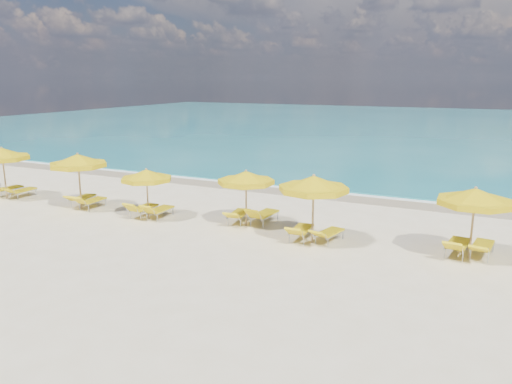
% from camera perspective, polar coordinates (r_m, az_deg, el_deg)
% --- Properties ---
extents(ground_plane, '(120.00, 120.00, 0.00)m').
position_cam_1_polar(ground_plane, '(20.06, -1.86, -4.21)').
color(ground_plane, beige).
extents(ocean, '(120.00, 80.00, 0.30)m').
position_cam_1_polar(ocean, '(65.87, 17.91, 7.16)').
color(ocean, '#146E75').
rests_on(ocean, ground).
extents(wet_sand_band, '(120.00, 2.60, 0.01)m').
position_cam_1_polar(wet_sand_band, '(26.63, 5.50, 0.04)').
color(wet_sand_band, tan).
rests_on(wet_sand_band, ground).
extents(foam_line, '(120.00, 1.20, 0.03)m').
position_cam_1_polar(foam_line, '(27.36, 6.08, 0.38)').
color(foam_line, white).
rests_on(foam_line, ground).
extents(whitecap_near, '(14.00, 0.36, 0.05)m').
position_cam_1_polar(whitecap_near, '(37.58, 1.97, 3.87)').
color(whitecap_near, white).
rests_on(whitecap_near, ground).
extents(whitecap_far, '(18.00, 0.30, 0.05)m').
position_cam_1_polar(whitecap_far, '(41.43, 24.18, 3.59)').
color(whitecap_far, white).
rests_on(whitecap_far, ground).
extents(umbrella_1, '(3.01, 3.01, 2.62)m').
position_cam_1_polar(umbrella_1, '(27.59, -27.03, 3.85)').
color(umbrella_1, tan).
rests_on(umbrella_1, ground).
extents(umbrella_2, '(3.28, 3.28, 2.62)m').
position_cam_1_polar(umbrella_2, '(24.00, -19.68, 3.35)').
color(umbrella_2, tan).
rests_on(umbrella_2, ground).
extents(umbrella_3, '(2.46, 2.46, 2.19)m').
position_cam_1_polar(umbrella_3, '(21.58, -12.41, 1.83)').
color(umbrella_3, tan).
rests_on(umbrella_3, ground).
extents(umbrella_4, '(2.97, 2.97, 2.33)m').
position_cam_1_polar(umbrella_4, '(19.97, -1.15, 1.61)').
color(umbrella_4, tan).
rests_on(umbrella_4, ground).
extents(umbrella_5, '(2.95, 2.95, 2.57)m').
position_cam_1_polar(umbrella_5, '(17.93, 6.60, 0.88)').
color(umbrella_5, tan).
rests_on(umbrella_5, ground).
extents(umbrella_6, '(3.22, 3.22, 2.48)m').
position_cam_1_polar(umbrella_6, '(17.72, 23.75, -0.55)').
color(umbrella_6, tan).
rests_on(umbrella_6, ground).
extents(lounger_1_left, '(0.69, 1.79, 0.82)m').
position_cam_1_polar(lounger_1_left, '(28.63, -26.49, 0.09)').
color(lounger_1_left, '#A5A8AD').
rests_on(lounger_1_left, ground).
extents(lounger_1_right, '(0.62, 1.75, 0.70)m').
position_cam_1_polar(lounger_1_right, '(27.84, -25.13, -0.13)').
color(lounger_1_right, '#A5A8AD').
rests_on(lounger_1_right, ground).
extents(lounger_2_left, '(0.90, 1.89, 0.70)m').
position_cam_1_polar(lounger_2_left, '(25.04, -19.17, -0.95)').
color(lounger_2_left, '#A5A8AD').
rests_on(lounger_2_left, ground).
extents(lounger_2_right, '(0.64, 1.76, 0.77)m').
position_cam_1_polar(lounger_2_right, '(24.30, -18.22, -1.29)').
color(lounger_2_right, '#A5A8AD').
rests_on(lounger_2_right, ground).
extents(lounger_3_left, '(0.66, 1.82, 0.82)m').
position_cam_1_polar(lounger_3_left, '(22.32, -12.75, -2.16)').
color(lounger_3_left, '#A5A8AD').
rests_on(lounger_3_left, ground).
extents(lounger_3_right, '(0.62, 1.76, 0.81)m').
position_cam_1_polar(lounger_3_right, '(21.90, -10.97, -2.37)').
color(lounger_3_right, '#A5A8AD').
rests_on(lounger_3_right, ground).
extents(lounger_4_left, '(0.88, 1.96, 0.73)m').
position_cam_1_polar(lounger_4_left, '(20.84, -2.00, -2.91)').
color(lounger_4_left, '#A5A8AD').
rests_on(lounger_4_left, ground).
extents(lounger_4_right, '(0.78, 1.98, 0.88)m').
position_cam_1_polar(lounger_4_right, '(20.68, 0.90, -2.98)').
color(lounger_4_right, '#A5A8AD').
rests_on(lounger_4_right, ground).
extents(lounger_5_left, '(0.72, 1.90, 0.77)m').
position_cam_1_polar(lounger_5_left, '(18.76, 5.16, -4.76)').
color(lounger_5_left, '#A5A8AD').
rests_on(lounger_5_left, ground).
extents(lounger_5_right, '(0.92, 1.84, 0.69)m').
position_cam_1_polar(lounger_5_right, '(18.61, 8.33, -5.05)').
color(lounger_5_right, '#A5A8AD').
rests_on(lounger_5_right, ground).
extents(lounger_6_left, '(0.83, 1.99, 0.80)m').
position_cam_1_polar(lounger_6_left, '(18.42, 22.01, -6.00)').
color(lounger_6_left, '#A5A8AD').
rests_on(lounger_6_left, ground).
extents(lounger_6_right, '(0.82, 1.93, 0.70)m').
position_cam_1_polar(lounger_6_right, '(18.61, 24.41, -6.07)').
color(lounger_6_right, '#A5A8AD').
rests_on(lounger_6_right, ground).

